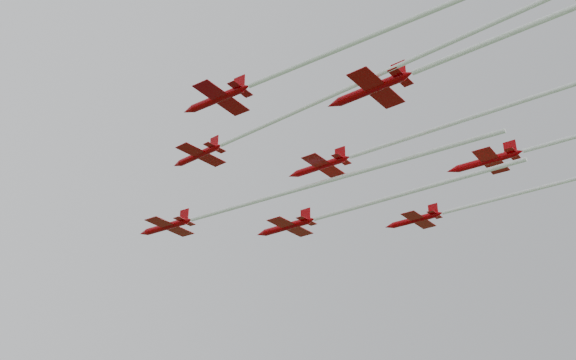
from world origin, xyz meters
TOP-DOWN VIEW (x-y plane):
  - jet_lead at (-2.65, 9.16)m, footprint 24.31×62.81m
  - jet_row2_left at (-9.75, -15.02)m, footprint 18.12×66.90m
  - jet_row2_right at (10.90, 2.28)m, footprint 16.52×46.94m
  - jet_row3_left at (-17.17, -31.96)m, footprint 21.82×59.16m
  - jet_row3_mid at (4.35, -14.98)m, footprint 16.02×44.22m
  - jet_row3_right at (34.05, -15.48)m, footprint 20.59×63.20m
  - jet_row4_left at (-1.08, -42.19)m, footprint 21.49×67.61m
  - jet_row4_right at (24.28, -32.51)m, footprint 18.53×49.92m

SIDE VIEW (x-z plane):
  - jet_row3_left at x=-17.17m, z-range 56.65..58.99m
  - jet_row2_right at x=10.90m, z-range 56.40..59.33m
  - jet_lead at x=-2.65m, z-range 56.76..59.65m
  - jet_row3_mid at x=4.35m, z-range 59.20..61.79m
  - jet_row4_right at x=24.28m, z-range 59.52..62.25m
  - jet_row3_right at x=34.05m, z-range 59.56..62.26m
  - jet_row4_left at x=-1.08m, z-range 59.79..62.65m
  - jet_row2_left at x=-9.75m, z-range 60.28..62.70m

